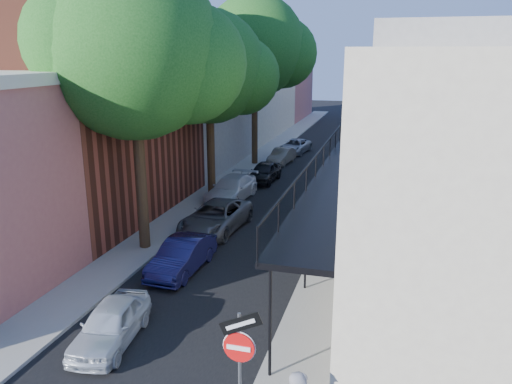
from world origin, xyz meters
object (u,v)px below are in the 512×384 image
Objects in this scene: oak_mid at (217,70)px; parked_car_a at (111,324)px; oak_far at (262,48)px; oak_near at (147,54)px; parked_car_d at (232,189)px; parked_car_e at (264,172)px; parked_car_f at (282,156)px; parked_car_g at (295,146)px; sign_post at (240,352)px; parked_car_b at (182,256)px; parked_car_c at (216,217)px.

oak_mid is 16.29m from parked_car_a.
oak_near is at bearing -90.04° from oak_far.
oak_mid is at bearing 160.44° from parked_car_d.
parked_car_e is (1.51, -5.01, -7.63)m from oak_far.
parked_car_f is 4.32m from parked_car_g.
sign_post is 21.91m from parked_car_e.
parked_car_d is at bearing 99.37° from parked_car_b.
oak_far is (0.01, 17.01, 0.38)m from oak_near.
parked_car_a is 0.72× the size of parked_car_c.
sign_post reaches higher than parked_car_a.
parked_car_f is at bearing 100.82° from sign_post.
parked_car_e reaches higher than parked_car_g.
parked_car_e is (1.57, 4.03, -6.42)m from oak_mid.
parked_car_a is 0.92× the size of parked_car_e.
oak_mid is at bearing 103.87° from parked_car_b.
parked_car_a reaches higher than parked_car_g.
parked_car_a is at bearing -85.98° from parked_car_e.
parked_car_c is 14.93m from parked_car_f.
oak_far is at bearing 103.91° from sign_post.
parked_car_g is (0.03, 9.90, -0.07)m from parked_car_e.
parked_car_e is at bearing 85.47° from parked_car_d.
oak_far is (-6.51, 26.30, 6.22)m from sign_post.
parked_car_b is 0.83× the size of parked_car_d.
oak_near is 1.12× the size of oak_mid.
parked_car_b is 4.56m from parked_car_c.
parked_car_g is (1.55, 21.90, -7.32)m from oak_near.
oak_mid is 2.15× the size of parked_car_c.
oak_near is at bearing -89.63° from oak_mid.
oak_near is 19.09m from parked_car_f.
parked_car_a is 9.50m from parked_car_c.
parked_car_c is at bearing -72.21° from oak_mid.
parked_car_b is 19.49m from parked_car_f.
oak_near is at bearing -117.57° from parked_car_c.
parked_car_f is at bearing 91.44° from parked_car_d.
sign_post is at bearing -63.44° from parked_car_c.
parked_car_c is at bearing -75.20° from parked_car_d.
parked_car_a is at bearing -83.75° from parked_car_c.
sign_post is 8.80m from parked_car_b.
parked_car_c is 19.24m from parked_car_g.
oak_mid is 2.26× the size of parked_car_d.
parked_car_b reaches higher than parked_car_f.
oak_near is 2.83× the size of parked_car_g.
sign_post is 0.25× the size of oak_far.
parked_car_b is at bearing -81.92° from parked_car_f.
sign_post is at bearing -35.16° from parked_car_a.
parked_car_c is (1.71, -5.31, -6.40)m from oak_mid.
sign_post is 0.87× the size of parked_car_f.
oak_far is 25.13m from parked_car_a.
parked_car_c is 5.01m from parked_car_d.
parked_car_e is 1.08× the size of parked_car_f.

